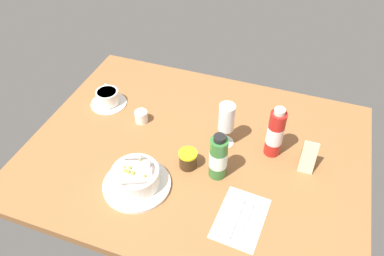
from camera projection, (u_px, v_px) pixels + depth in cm
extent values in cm
cube|color=brown|center=(196.00, 153.00, 124.75)|extent=(110.00, 84.00, 3.00)
cylinder|color=white|center=(137.00, 184.00, 112.34)|extent=(20.43, 20.43, 1.20)
cylinder|color=white|center=(136.00, 177.00, 109.98)|extent=(14.07, 14.07, 5.68)
cylinder|color=beige|center=(135.00, 173.00, 108.58)|extent=(12.10, 12.10, 1.60)
sphere|color=#949C40|center=(125.00, 167.00, 108.90)|extent=(0.87, 0.87, 0.87)
sphere|color=#949C40|center=(133.00, 173.00, 107.26)|extent=(1.35, 1.35, 1.35)
sphere|color=#949C40|center=(125.00, 171.00, 107.91)|extent=(1.15, 1.15, 1.15)
sphere|color=#949C40|center=(140.00, 160.00, 110.93)|extent=(0.85, 0.85, 0.85)
sphere|color=#949C40|center=(128.00, 172.00, 107.62)|extent=(1.17, 1.17, 1.17)
sphere|color=#949C40|center=(145.00, 176.00, 106.50)|extent=(0.93, 0.93, 0.93)
sphere|color=#949C40|center=(132.00, 173.00, 107.33)|extent=(0.96, 0.96, 0.96)
sphere|color=#949C40|center=(130.00, 168.00, 108.73)|extent=(1.16, 1.16, 1.16)
cube|color=white|center=(241.00, 218.00, 104.32)|extent=(14.00, 19.50, 0.30)
cube|color=silver|center=(236.00, 219.00, 103.65)|extent=(2.20, 14.05, 0.50)
cube|color=silver|center=(242.00, 197.00, 109.00)|extent=(2.45, 3.75, 0.40)
cube|color=silver|center=(246.00, 222.00, 102.97)|extent=(1.93, 13.04, 0.50)
ellipsoid|color=silver|center=(251.00, 202.00, 107.74)|extent=(2.40, 4.00, 0.60)
cylinder|color=white|center=(109.00, 103.00, 140.75)|extent=(13.40, 13.40, 0.90)
cylinder|color=white|center=(108.00, 97.00, 138.78)|extent=(8.34, 8.34, 4.85)
cylinder|color=#3E1F0E|center=(107.00, 93.00, 137.47)|extent=(7.09, 7.09, 1.00)
torus|color=white|center=(106.00, 88.00, 142.26)|extent=(2.67, 3.44, 3.60)
cylinder|color=white|center=(141.00, 117.00, 132.47)|extent=(4.56, 4.56, 4.31)
cone|color=white|center=(142.00, 109.00, 132.82)|extent=(1.98, 2.47, 2.31)
cylinder|color=white|center=(225.00, 142.00, 126.06)|extent=(6.07, 6.07, 0.40)
cylinder|color=white|center=(225.00, 135.00, 123.86)|extent=(0.80, 0.80, 6.02)
cylinder|color=white|center=(227.00, 117.00, 118.53)|extent=(5.26, 5.26, 9.56)
cylinder|color=beige|center=(226.00, 121.00, 119.51)|extent=(4.31, 4.31, 5.73)
cylinder|color=#3A2715|center=(187.00, 160.00, 116.88)|extent=(5.59, 5.59, 5.15)
cylinder|color=yellow|center=(187.00, 154.00, 114.84)|extent=(5.87, 5.87, 0.80)
cylinder|color=#B21E19|center=(275.00, 134.00, 117.15)|extent=(5.21, 5.21, 16.77)
cylinder|color=white|center=(275.00, 134.00, 117.38)|extent=(5.31, 5.31, 6.37)
cylinder|color=silver|center=(280.00, 111.00, 110.85)|extent=(3.39, 3.39, 1.63)
cylinder|color=#337233|center=(218.00, 158.00, 111.07)|extent=(5.43, 5.43, 14.75)
cylinder|color=silver|center=(218.00, 159.00, 111.27)|extent=(5.54, 5.54, 5.61)
cylinder|color=black|center=(220.00, 138.00, 105.46)|extent=(3.53, 3.53, 1.61)
cube|color=#CDB58A|center=(310.00, 150.00, 116.69)|extent=(4.51, 3.93, 10.13)
cube|color=#CDB58A|center=(308.00, 158.00, 114.25)|extent=(4.51, 3.93, 10.13)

